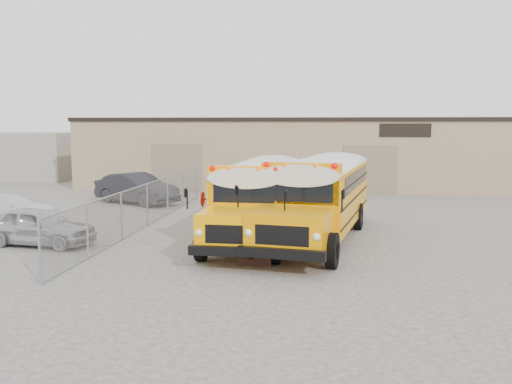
# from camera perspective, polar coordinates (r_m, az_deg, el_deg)

# --- Properties ---
(ground) EXTENTS (120.00, 120.00, 0.00)m
(ground) POSITION_cam_1_polar(r_m,az_deg,el_deg) (20.45, 2.77, -5.27)
(ground) COLOR #484642
(ground) RESTS_ON ground
(warehouse) EXTENTS (30.20, 10.20, 4.67)m
(warehouse) POSITION_cam_1_polar(r_m,az_deg,el_deg) (40.01, 5.15, 4.08)
(warehouse) COLOR tan
(warehouse) RESTS_ON ground
(chainlink_fence) EXTENTS (0.07, 18.07, 1.81)m
(chainlink_fence) POSITION_cam_1_polar(r_m,az_deg,el_deg) (24.40, -10.81, -1.25)
(chainlink_fence) COLOR gray
(chainlink_fence) RESTS_ON ground
(distant_building_left) EXTENTS (8.00, 6.00, 3.60)m
(distant_building_left) POSITION_cam_1_polar(r_m,az_deg,el_deg) (48.19, -21.93, 3.40)
(distant_building_left) COLOR gray
(distant_building_left) RESTS_ON ground
(school_bus_left) EXTENTS (3.17, 10.16, 2.95)m
(school_bus_left) POSITION_cam_1_polar(r_m,az_deg,el_deg) (27.65, 2.27, 1.49)
(school_bus_left) COLOR #FD9F00
(school_bus_left) RESTS_ON ground
(school_bus_right) EXTENTS (4.23, 10.84, 3.09)m
(school_bus_right) POSITION_cam_1_polar(r_m,az_deg,el_deg) (27.70, 8.71, 1.59)
(school_bus_right) COLOR orange
(school_bus_right) RESTS_ON ground
(tarp_bundle) EXTENTS (1.18, 1.18, 1.61)m
(tarp_bundle) POSITION_cam_1_polar(r_m,az_deg,el_deg) (17.67, 0.03, -4.46)
(tarp_bundle) COLOR black
(tarp_bundle) RESTS_ON ground
(car_silver) EXTENTS (4.21, 2.13, 1.37)m
(car_silver) POSITION_cam_1_polar(r_m,az_deg,el_deg) (21.59, -20.89, -3.22)
(car_silver) COLOR #B5B5BA
(car_silver) RESTS_ON ground
(car_white) EXTENTS (4.44, 2.17, 1.24)m
(car_white) POSITION_cam_1_polar(r_m,az_deg,el_deg) (27.15, -23.41, -1.48)
(car_white) COLOR silver
(car_white) RESTS_ON ground
(car_dark) EXTENTS (5.21, 3.90, 1.64)m
(car_dark) POSITION_cam_1_polar(r_m,az_deg,el_deg) (31.35, -11.87, 0.35)
(car_dark) COLOR black
(car_dark) RESTS_ON ground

